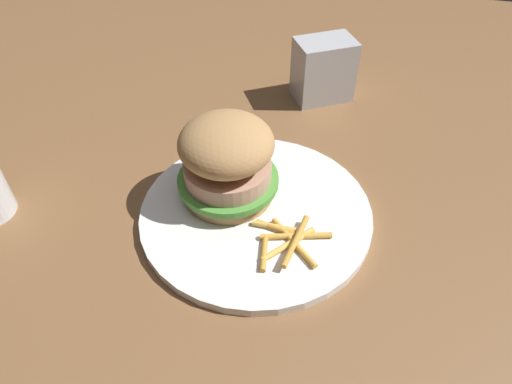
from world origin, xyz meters
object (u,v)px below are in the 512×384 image
object	(u,v)px
fries_pile	(286,239)
napkin_dispenser	(323,70)
plate	(256,213)
sandwich	(227,160)

from	to	relation	value
fries_pile	napkin_dispenser	world-z (taller)	napkin_dispenser
plate	fries_pile	distance (m)	0.06
fries_pile	napkin_dispenser	bearing A→B (deg)	90.56
napkin_dispenser	plate	bearing A→B (deg)	-128.98
napkin_dispenser	fries_pile	bearing A→B (deg)	-120.09
plate	sandwich	distance (m)	0.08
plate	fries_pile	xyz separation A→B (m)	(0.05, -0.04, 0.01)
fries_pile	napkin_dispenser	distance (m)	0.33
fries_pile	sandwich	bearing A→B (deg)	143.89
plate	napkin_dispenser	world-z (taller)	napkin_dispenser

